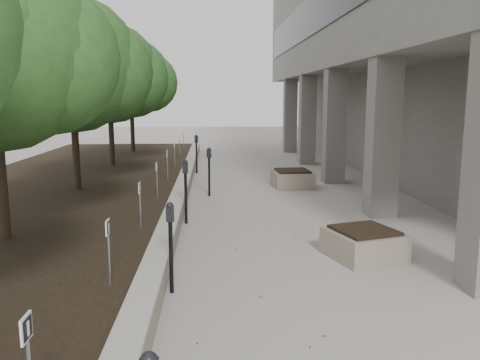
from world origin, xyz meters
name	(u,v)px	position (x,y,z in m)	size (l,w,h in m)	color
ground	(280,324)	(0.00, 0.00, 0.00)	(90.00, 90.00, 0.00)	#A29D95
retaining_wall	(183,187)	(-1.82, 9.00, 0.25)	(0.39, 26.00, 0.50)	gray
planting_bed	(64,190)	(-5.50, 9.00, 0.20)	(7.00, 26.00, 0.40)	black
crabapple_tree_3	(73,94)	(-4.80, 8.00, 3.12)	(4.60, 4.00, 5.44)	#275821
crabapple_tree_4	(110,95)	(-4.80, 13.00, 3.12)	(4.60, 4.00, 5.44)	#275821
crabapple_tree_5	(131,95)	(-4.80, 18.00, 3.12)	(4.60, 4.00, 5.44)	#275821
parking_sign_2	(109,253)	(-2.35, 0.50, 0.88)	(0.04, 0.22, 0.96)	black
parking_sign_3	(140,206)	(-2.35, 3.50, 0.88)	(0.04, 0.22, 0.96)	black
parking_sign_4	(157,181)	(-2.35, 6.50, 0.88)	(0.04, 0.22, 0.96)	black
parking_sign_5	(167,165)	(-2.35, 9.50, 0.88)	(0.04, 0.22, 0.96)	black
parking_sign_6	(175,154)	(-2.35, 12.50, 0.88)	(0.04, 0.22, 0.96)	black
parking_sign_7	(180,146)	(-2.35, 15.50, 0.88)	(0.04, 0.22, 0.96)	black
parking_sign_8	(184,141)	(-2.35, 18.50, 0.88)	(0.04, 0.22, 0.96)	black
parking_meter_2	(171,248)	(-1.55, 1.18, 0.73)	(0.14, 0.10, 1.45)	black
parking_meter_3	(186,192)	(-1.55, 5.44, 0.78)	(0.15, 0.11, 1.57)	black
parking_meter_4	(209,172)	(-1.01, 8.73, 0.76)	(0.15, 0.11, 1.52)	black
parking_meter_5	(196,154)	(-1.55, 13.41, 0.78)	(0.15, 0.11, 1.56)	black
planter_front	(364,243)	(1.96, 2.68, 0.29)	(1.23, 1.23, 0.57)	gray
planter_back	(292,178)	(1.79, 10.12, 0.30)	(1.29, 1.29, 0.60)	gray
berry_scatter	(247,227)	(-0.10, 5.00, 0.01)	(3.30, 14.10, 0.02)	maroon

